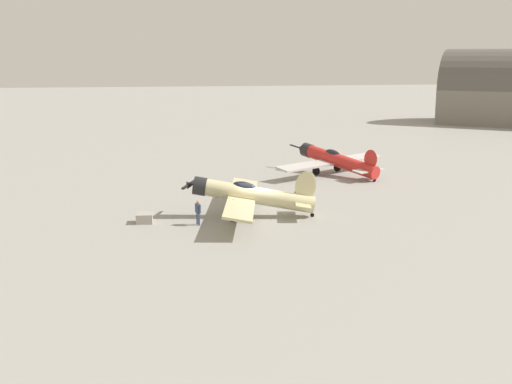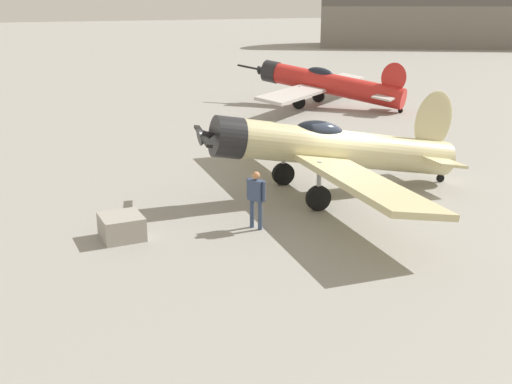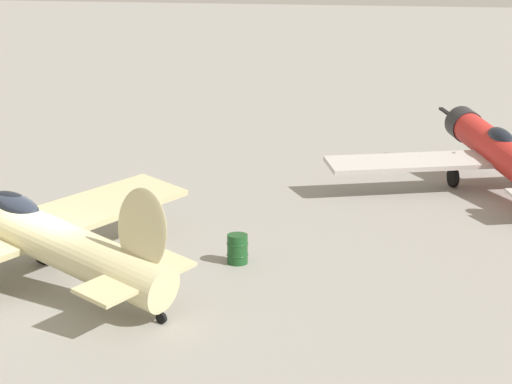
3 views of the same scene
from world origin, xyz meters
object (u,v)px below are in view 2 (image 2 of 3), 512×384
object	(u,v)px
airplane_mid_apron	(326,84)
ground_crew_mechanic	(256,194)
fuel_drum	(360,146)
airplane_foreground	(328,148)
equipment_crate	(122,227)

from	to	relation	value
airplane_mid_apron	ground_crew_mechanic	size ratio (longest dim) A/B	7.27
ground_crew_mechanic	fuel_drum	xyz separation A→B (m)	(-8.27, -5.51, -0.60)
airplane_foreground	ground_crew_mechanic	bearing A→B (deg)	35.53
airplane_mid_apron	ground_crew_mechanic	xyz separation A→B (m)	(14.60, 16.76, -0.40)
airplane_mid_apron	equipment_crate	distance (m)	23.97
equipment_crate	fuel_drum	bearing A→B (deg)	-160.02
airplane_foreground	fuel_drum	distance (m)	5.98
airplane_mid_apron	fuel_drum	distance (m)	12.94
ground_crew_mechanic	equipment_crate	size ratio (longest dim) A/B	1.34
airplane_foreground	equipment_crate	distance (m)	7.51
airplane_mid_apron	equipment_crate	world-z (taller)	airplane_mid_apron
airplane_foreground	fuel_drum	world-z (taller)	airplane_foreground
airplane_foreground	ground_crew_mechanic	distance (m)	4.19
airplane_mid_apron	fuel_drum	bearing A→B (deg)	118.73
airplane_foreground	equipment_crate	world-z (taller)	airplane_foreground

